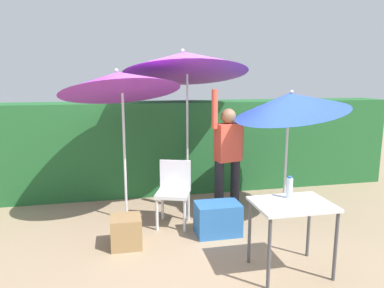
{
  "coord_description": "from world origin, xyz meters",
  "views": [
    {
      "loc": [
        -1.06,
        -4.67,
        2.06
      ],
      "look_at": [
        0.0,
        0.3,
        1.1
      ],
      "focal_mm": 33.61,
      "sensor_mm": 36.0,
      "label": 1
    }
  ],
  "objects_px": {
    "person_vendor": "(228,153)",
    "cooler_box": "(218,219)",
    "crate_cardboard": "(126,232)",
    "umbrella_yellow": "(185,63)",
    "umbrella_rainbow": "(119,83)",
    "bottle_water": "(289,188)",
    "folding_table": "(292,211)",
    "umbrella_orange": "(290,103)",
    "chair_plastic": "(174,189)"
  },
  "relations": [
    {
      "from": "person_vendor",
      "to": "chair_plastic",
      "type": "bearing_deg",
      "value": -165.74
    },
    {
      "from": "person_vendor",
      "to": "chair_plastic",
      "type": "height_order",
      "value": "person_vendor"
    },
    {
      "from": "umbrella_yellow",
      "to": "chair_plastic",
      "type": "bearing_deg",
      "value": -110.45
    },
    {
      "from": "umbrella_orange",
      "to": "person_vendor",
      "type": "bearing_deg",
      "value": 155.9
    },
    {
      "from": "umbrella_orange",
      "to": "crate_cardboard",
      "type": "bearing_deg",
      "value": -169.16
    },
    {
      "from": "crate_cardboard",
      "to": "bottle_water",
      "type": "bearing_deg",
      "value": -24.7
    },
    {
      "from": "crate_cardboard",
      "to": "folding_table",
      "type": "xyz_separation_m",
      "value": [
        1.69,
        -0.94,
        0.48
      ]
    },
    {
      "from": "person_vendor",
      "to": "cooler_box",
      "type": "distance_m",
      "value": 1.05
    },
    {
      "from": "person_vendor",
      "to": "umbrella_orange",
      "type": "bearing_deg",
      "value": -24.1
    },
    {
      "from": "cooler_box",
      "to": "umbrella_orange",
      "type": "bearing_deg",
      "value": 16.65
    },
    {
      "from": "umbrella_rainbow",
      "to": "crate_cardboard",
      "type": "distance_m",
      "value": 1.98
    },
    {
      "from": "chair_plastic",
      "to": "bottle_water",
      "type": "relative_size",
      "value": 3.71
    },
    {
      "from": "person_vendor",
      "to": "crate_cardboard",
      "type": "relative_size",
      "value": 4.96
    },
    {
      "from": "crate_cardboard",
      "to": "bottle_water",
      "type": "relative_size",
      "value": 1.58
    },
    {
      "from": "umbrella_rainbow",
      "to": "folding_table",
      "type": "xyz_separation_m",
      "value": [
        1.69,
        -1.79,
        -1.3
      ]
    },
    {
      "from": "umbrella_orange",
      "to": "bottle_water",
      "type": "distance_m",
      "value": 1.59
    },
    {
      "from": "umbrella_yellow",
      "to": "person_vendor",
      "type": "relative_size",
      "value": 1.41
    },
    {
      "from": "folding_table",
      "to": "bottle_water",
      "type": "xyz_separation_m",
      "value": [
        0.03,
        0.15,
        0.21
      ]
    },
    {
      "from": "chair_plastic",
      "to": "crate_cardboard",
      "type": "xyz_separation_m",
      "value": [
        -0.69,
        -0.58,
        -0.32
      ]
    },
    {
      "from": "bottle_water",
      "to": "folding_table",
      "type": "bearing_deg",
      "value": -102.99
    },
    {
      "from": "person_vendor",
      "to": "crate_cardboard",
      "type": "xyz_separation_m",
      "value": [
        -1.54,
        -0.8,
        -0.75
      ]
    },
    {
      "from": "umbrella_rainbow",
      "to": "person_vendor",
      "type": "xyz_separation_m",
      "value": [
        1.54,
        -0.05,
        -1.04
      ]
    },
    {
      "from": "umbrella_orange",
      "to": "cooler_box",
      "type": "xyz_separation_m",
      "value": [
        -1.13,
        -0.34,
        -1.48
      ]
    },
    {
      "from": "chair_plastic",
      "to": "bottle_water",
      "type": "xyz_separation_m",
      "value": [
        1.04,
        -1.37,
        0.37
      ]
    },
    {
      "from": "umbrella_orange",
      "to": "person_vendor",
      "type": "height_order",
      "value": "umbrella_orange"
    },
    {
      "from": "umbrella_yellow",
      "to": "person_vendor",
      "type": "xyz_separation_m",
      "value": [
        0.5,
        -0.71,
        -1.33
      ]
    },
    {
      "from": "umbrella_rainbow",
      "to": "cooler_box",
      "type": "height_order",
      "value": "umbrella_rainbow"
    },
    {
      "from": "umbrella_orange",
      "to": "bottle_water",
      "type": "bearing_deg",
      "value": -115.7
    },
    {
      "from": "person_vendor",
      "to": "cooler_box",
      "type": "height_order",
      "value": "person_vendor"
    },
    {
      "from": "bottle_water",
      "to": "umbrella_yellow",
      "type": "bearing_deg",
      "value": 106.77
    },
    {
      "from": "crate_cardboard",
      "to": "umbrella_orange",
      "type": "bearing_deg",
      "value": 10.84
    },
    {
      "from": "umbrella_rainbow",
      "to": "folding_table",
      "type": "height_order",
      "value": "umbrella_rainbow"
    },
    {
      "from": "folding_table",
      "to": "umbrella_orange",
      "type": "bearing_deg",
      "value": 65.57
    },
    {
      "from": "crate_cardboard",
      "to": "umbrella_yellow",
      "type": "bearing_deg",
      "value": 55.5
    },
    {
      "from": "umbrella_rainbow",
      "to": "chair_plastic",
      "type": "xyz_separation_m",
      "value": [
        0.69,
        -0.27,
        -1.47
      ]
    },
    {
      "from": "umbrella_rainbow",
      "to": "person_vendor",
      "type": "height_order",
      "value": "umbrella_rainbow"
    },
    {
      "from": "chair_plastic",
      "to": "cooler_box",
      "type": "xyz_separation_m",
      "value": [
        0.51,
        -0.47,
        -0.3
      ]
    },
    {
      "from": "umbrella_orange",
      "to": "chair_plastic",
      "type": "height_order",
      "value": "umbrella_orange"
    },
    {
      "from": "person_vendor",
      "to": "umbrella_yellow",
      "type": "bearing_deg",
      "value": 125.41
    },
    {
      "from": "person_vendor",
      "to": "folding_table",
      "type": "distance_m",
      "value": 1.77
    },
    {
      "from": "umbrella_yellow",
      "to": "folding_table",
      "type": "height_order",
      "value": "umbrella_yellow"
    },
    {
      "from": "umbrella_rainbow",
      "to": "chair_plastic",
      "type": "height_order",
      "value": "umbrella_rainbow"
    },
    {
      "from": "cooler_box",
      "to": "crate_cardboard",
      "type": "height_order",
      "value": "cooler_box"
    },
    {
      "from": "crate_cardboard",
      "to": "bottle_water",
      "type": "xyz_separation_m",
      "value": [
        1.73,
        -0.79,
        0.69
      ]
    },
    {
      "from": "umbrella_rainbow",
      "to": "folding_table",
      "type": "bearing_deg",
      "value": -46.6
    },
    {
      "from": "umbrella_yellow",
      "to": "folding_table",
      "type": "relative_size",
      "value": 3.3
    },
    {
      "from": "umbrella_orange",
      "to": "chair_plastic",
      "type": "xyz_separation_m",
      "value": [
        -1.63,
        0.14,
        -1.18
      ]
    },
    {
      "from": "cooler_box",
      "to": "folding_table",
      "type": "distance_m",
      "value": 1.25
    },
    {
      "from": "umbrella_orange",
      "to": "crate_cardboard",
      "type": "xyz_separation_m",
      "value": [
        -2.32,
        -0.44,
        -1.5
      ]
    },
    {
      "from": "folding_table",
      "to": "bottle_water",
      "type": "relative_size",
      "value": 3.33
    }
  ]
}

